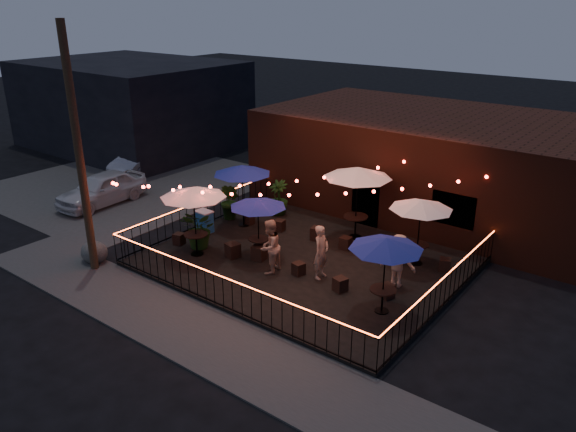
# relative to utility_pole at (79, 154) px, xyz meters

# --- Properties ---
(ground) EXTENTS (110.00, 110.00, 0.00)m
(ground) POSITION_rel_utility_pole_xyz_m (5.40, 2.60, -4.00)
(ground) COLOR black
(ground) RESTS_ON ground
(patio) EXTENTS (10.00, 8.00, 0.15)m
(patio) POSITION_rel_utility_pole_xyz_m (5.40, 4.60, -3.92)
(patio) COLOR black
(patio) RESTS_ON ground
(sidewalk) EXTENTS (18.00, 2.50, 0.05)m
(sidewalk) POSITION_rel_utility_pole_xyz_m (5.40, -0.65, -3.98)
(sidewalk) COLOR #403E3B
(sidewalk) RESTS_ON ground
(parking_lot) EXTENTS (11.00, 12.00, 0.02)m
(parking_lot) POSITION_rel_utility_pole_xyz_m (-6.60, 6.60, -3.99)
(parking_lot) COLOR #403E3B
(parking_lot) RESTS_ON ground
(brick_building) EXTENTS (14.00, 8.00, 4.00)m
(brick_building) POSITION_rel_utility_pole_xyz_m (6.40, 12.59, -2.00)
(brick_building) COLOR #3E1C10
(brick_building) RESTS_ON ground
(background_building) EXTENTS (12.00, 9.00, 5.00)m
(background_building) POSITION_rel_utility_pole_xyz_m (-12.60, 11.60, -1.50)
(background_building) COLOR black
(background_building) RESTS_ON ground
(utility_pole) EXTENTS (0.26, 0.26, 8.00)m
(utility_pole) POSITION_rel_utility_pole_xyz_m (0.00, 0.00, 0.00)
(utility_pole) COLOR #392A17
(utility_pole) RESTS_ON ground
(fence_front) EXTENTS (10.00, 0.04, 1.04)m
(fence_front) POSITION_rel_utility_pole_xyz_m (5.40, 0.60, -3.34)
(fence_front) COLOR black
(fence_front) RESTS_ON patio
(fence_left) EXTENTS (0.04, 8.00, 1.04)m
(fence_left) POSITION_rel_utility_pole_xyz_m (0.40, 4.60, -3.34)
(fence_left) COLOR black
(fence_left) RESTS_ON patio
(fence_right) EXTENTS (0.04, 8.00, 1.04)m
(fence_right) POSITION_rel_utility_pole_xyz_m (10.40, 4.60, -3.34)
(fence_right) COLOR black
(fence_right) RESTS_ON patio
(festoon_lights) EXTENTS (10.02, 8.72, 1.32)m
(festoon_lights) POSITION_rel_utility_pole_xyz_m (4.39, 4.30, -1.48)
(festoon_lights) COLOR #FF2D22
(festoon_lights) RESTS_ON ground
(cafe_table_0) EXTENTS (2.47, 2.47, 2.48)m
(cafe_table_0) POSITION_rel_utility_pole_xyz_m (2.12, 2.70, -1.58)
(cafe_table_0) COLOR black
(cafe_table_0) RESTS_ON patio
(cafe_table_1) EXTENTS (2.76, 2.76, 2.46)m
(cafe_table_1) POSITION_rel_utility_pole_xyz_m (1.64, 5.69, -1.60)
(cafe_table_1) COLOR black
(cafe_table_1) RESTS_ON patio
(cafe_table_2) EXTENTS (2.54, 2.54, 2.14)m
(cafe_table_2) POSITION_rel_utility_pole_xyz_m (3.95, 3.89, -1.90)
(cafe_table_2) COLOR black
(cafe_table_2) RESTS_ON patio
(cafe_table_3) EXTENTS (3.27, 3.27, 2.74)m
(cafe_table_3) POSITION_rel_utility_pole_xyz_m (5.74, 7.33, -1.35)
(cafe_table_3) COLOR black
(cafe_table_3) RESTS_ON patio
(cafe_table_4) EXTENTS (2.36, 2.36, 2.30)m
(cafe_table_4) POSITION_rel_utility_pole_xyz_m (9.10, 3.25, -1.75)
(cafe_table_4) COLOR black
(cafe_table_4) RESTS_ON patio
(cafe_table_5) EXTENTS (2.39, 2.39, 2.30)m
(cafe_table_5) POSITION_rel_utility_pole_xyz_m (8.53, 6.69, -1.75)
(cafe_table_5) COLOR black
(cafe_table_5) RESTS_ON patio
(bistro_chair_0) EXTENTS (0.41, 0.41, 0.41)m
(bistro_chair_0) POSITION_rel_utility_pole_xyz_m (0.98, 2.91, -3.64)
(bistro_chair_0) COLOR black
(bistro_chair_0) RESTS_ON patio
(bistro_chair_1) EXTENTS (0.51, 0.51, 0.50)m
(bistro_chair_1) POSITION_rel_utility_pole_xyz_m (3.27, 3.30, -3.60)
(bistro_chair_1) COLOR black
(bistro_chair_1) RESTS_ON patio
(bistro_chair_2) EXTENTS (0.35, 0.35, 0.41)m
(bistro_chair_2) POSITION_rel_utility_pole_xyz_m (1.73, 5.91, -3.65)
(bistro_chair_2) COLOR black
(bistro_chair_2) RESTS_ON patio
(bistro_chair_3) EXTENTS (0.42, 0.42, 0.42)m
(bistro_chair_3) POSITION_rel_utility_pole_xyz_m (3.10, 6.13, -3.64)
(bistro_chair_3) COLOR black
(bistro_chair_3) RESTS_ON patio
(bistro_chair_4) EXTENTS (0.49, 0.49, 0.51)m
(bistro_chair_4) POSITION_rel_utility_pole_xyz_m (4.12, 3.71, -3.59)
(bistro_chair_4) COLOR black
(bistro_chair_4) RESTS_ON patio
(bistro_chair_5) EXTENTS (0.42, 0.42, 0.41)m
(bistro_chair_5) POSITION_rel_utility_pole_xyz_m (5.84, 3.64, -3.65)
(bistro_chair_5) COLOR black
(bistro_chair_5) RESTS_ON patio
(bistro_chair_6) EXTENTS (0.49, 0.49, 0.49)m
(bistro_chair_6) POSITION_rel_utility_pole_xyz_m (4.73, 6.30, -3.61)
(bistro_chair_6) COLOR black
(bistro_chair_6) RESTS_ON patio
(bistro_chair_7) EXTENTS (0.40, 0.40, 0.44)m
(bistro_chair_7) POSITION_rel_utility_pole_xyz_m (6.00, 6.25, -3.63)
(bistro_chair_7) COLOR black
(bistro_chair_7) RESTS_ON patio
(bistro_chair_8) EXTENTS (0.46, 0.46, 0.43)m
(bistro_chair_8) POSITION_rel_utility_pole_xyz_m (7.50, 3.55, -3.63)
(bistro_chair_8) COLOR black
(bistro_chair_8) RESTS_ON patio
(bistro_chair_9) EXTENTS (0.46, 0.46, 0.42)m
(bistro_chair_9) POSITION_rel_utility_pole_xyz_m (8.83, 4.06, -3.64)
(bistro_chair_9) COLOR black
(bistro_chair_9) RESTS_ON patio
(bistro_chair_10) EXTENTS (0.43, 0.43, 0.48)m
(bistro_chair_10) POSITION_rel_utility_pole_xyz_m (7.94, 6.48, -3.61)
(bistro_chair_10) COLOR black
(bistro_chair_10) RESTS_ON patio
(bistro_chair_11) EXTENTS (0.45, 0.45, 0.42)m
(bistro_chair_11) POSITION_rel_utility_pole_xyz_m (9.50, 6.78, -3.64)
(bistro_chair_11) COLOR black
(bistro_chair_11) RESTS_ON patio
(patron_a) EXTENTS (0.45, 0.67, 1.78)m
(patron_a) POSITION_rel_utility_pole_xyz_m (6.52, 3.91, -2.96)
(patron_a) COLOR tan
(patron_a) RESTS_ON patio
(patron_b) EXTENTS (0.78, 0.96, 1.82)m
(patron_b) POSITION_rel_utility_pole_xyz_m (5.01, 3.20, -2.94)
(patron_b) COLOR #D1B48C
(patron_b) RESTS_ON patio
(patron_c) EXTENTS (1.21, 0.84, 1.71)m
(patron_c) POSITION_rel_utility_pole_xyz_m (8.72, 4.89, -2.99)
(patron_c) COLOR tan
(patron_c) RESTS_ON patio
(potted_shrub_a) EXTENTS (1.42, 1.27, 1.43)m
(potted_shrub_a) POSITION_rel_utility_pole_xyz_m (1.84, 3.16, -3.13)
(potted_shrub_a) COLOR #10400E
(potted_shrub_a) RESTS_ON patio
(potted_shrub_b) EXTENTS (0.95, 0.82, 1.53)m
(potted_shrub_b) POSITION_rel_utility_pole_xyz_m (0.80, 5.85, -3.09)
(potted_shrub_b) COLOR #0F3E0E
(potted_shrub_b) RESTS_ON patio
(potted_shrub_c) EXTENTS (0.83, 0.83, 1.44)m
(potted_shrub_c) POSITION_rel_utility_pole_xyz_m (1.97, 7.46, -3.13)
(potted_shrub_c) COLOR #183910
(potted_shrub_c) RESTS_ON patio
(cooler) EXTENTS (0.67, 0.50, 0.85)m
(cooler) POSITION_rel_utility_pole_xyz_m (0.90, 4.29, -3.42)
(cooler) COLOR blue
(cooler) RESTS_ON patio
(boulder) EXTENTS (1.17, 1.08, 0.74)m
(boulder) POSITION_rel_utility_pole_xyz_m (-0.45, 0.33, -3.63)
(boulder) COLOR #3F3F3B
(boulder) RESTS_ON ground
(car_white) EXTENTS (1.87, 4.22, 1.41)m
(car_white) POSITION_rel_utility_pole_xyz_m (-5.19, 4.04, -3.29)
(car_white) COLOR white
(car_white) RESTS_ON ground
(car_silver) EXTENTS (2.91, 4.41, 1.37)m
(car_silver) POSITION_rel_utility_pole_xyz_m (-7.71, 8.13, -3.31)
(car_silver) COLOR #A8A8B0
(car_silver) RESTS_ON ground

